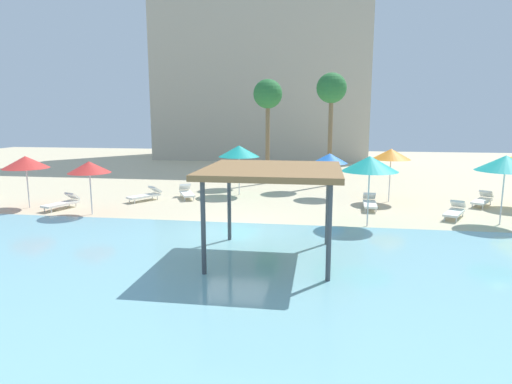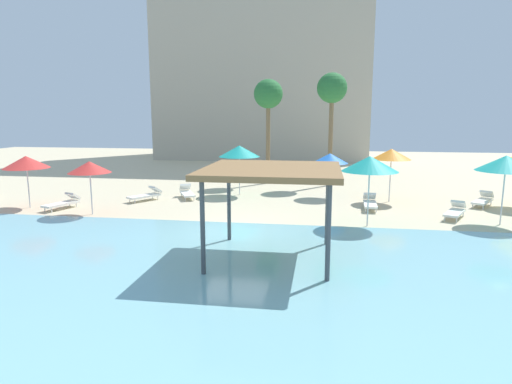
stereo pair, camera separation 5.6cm
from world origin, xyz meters
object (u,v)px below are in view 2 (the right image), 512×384
at_px(beach_umbrella_orange_6, 391,154).
at_px(lounge_chair_1, 64,202).
at_px(beach_umbrella_teal_5, 506,163).
at_px(palm_tree_0, 332,91).
at_px(beach_umbrella_red_2, 89,167).
at_px(lounge_chair_3, 455,211).
at_px(lounge_chair_6, 147,194).
at_px(palm_tree_1, 268,97).
at_px(lounge_chair_2, 187,192).
at_px(beach_umbrella_blue_4, 330,158).
at_px(beach_umbrella_teal_7, 239,151).
at_px(beach_umbrella_red_1, 26,162).
at_px(lounge_chair_0, 370,202).
at_px(beach_umbrella_teal_0, 370,164).
at_px(lounge_chair_4, 483,200).
at_px(shade_pavilion, 272,173).

distance_m(beach_umbrella_orange_6, lounge_chair_1, 16.84).
xyz_separation_m(beach_umbrella_teal_5, palm_tree_0, (-7.03, 9.33, 3.42)).
distance_m(beach_umbrella_red_2, lounge_chair_3, 16.70).
relative_size(lounge_chair_6, palm_tree_0, 0.27).
height_order(lounge_chair_3, palm_tree_1, palm_tree_1).
height_order(beach_umbrella_red_2, lounge_chair_2, beach_umbrella_red_2).
bearing_deg(beach_umbrella_blue_4, beach_umbrella_teal_7, 179.23).
bearing_deg(beach_umbrella_red_1, beach_umbrella_orange_6, 13.54).
height_order(beach_umbrella_blue_4, lounge_chair_1, beach_umbrella_blue_4).
xyz_separation_m(beach_umbrella_red_2, lounge_chair_1, (-2.04, 0.94, -1.88)).
height_order(beach_umbrella_teal_7, lounge_chair_0, beach_umbrella_teal_7).
relative_size(beach_umbrella_teal_0, palm_tree_1, 0.43).
xyz_separation_m(lounge_chair_2, lounge_chair_3, (13.37, -2.75, 0.00)).
bearing_deg(palm_tree_0, palm_tree_1, 175.68).
height_order(beach_umbrella_red_1, lounge_chair_1, beach_umbrella_red_1).
bearing_deg(lounge_chair_4, palm_tree_0, -92.51).
relative_size(lounge_chair_3, palm_tree_1, 0.29).
bearing_deg(beach_umbrella_teal_7, palm_tree_0, 39.01).
relative_size(lounge_chair_0, palm_tree_0, 0.27).
distance_m(beach_umbrella_teal_5, lounge_chair_6, 17.20).
distance_m(beach_umbrella_teal_5, palm_tree_1, 15.04).
relative_size(shade_pavilion, lounge_chair_6, 2.21).
bearing_deg(beach_umbrella_red_1, palm_tree_0, 32.02).
bearing_deg(beach_umbrella_blue_4, palm_tree_0, 89.15).
xyz_separation_m(beach_umbrella_teal_7, palm_tree_1, (1.08, 4.50, 3.19)).
relative_size(beach_umbrella_red_2, lounge_chair_1, 1.25).
distance_m(lounge_chair_1, palm_tree_0, 16.95).
relative_size(beach_umbrella_red_1, beach_umbrella_teal_5, 0.88).
relative_size(beach_umbrella_teal_7, palm_tree_0, 0.40).
bearing_deg(palm_tree_0, shade_pavilion, -97.56).
xyz_separation_m(beach_umbrella_blue_4, lounge_chair_2, (-7.82, -1.35, -1.87)).
distance_m(beach_umbrella_red_1, lounge_chair_0, 17.00).
bearing_deg(beach_umbrella_orange_6, beach_umbrella_red_1, -166.46).
xyz_separation_m(lounge_chair_6, palm_tree_0, (9.80, 6.64, 5.69)).
height_order(beach_umbrella_blue_4, lounge_chair_0, beach_umbrella_blue_4).
xyz_separation_m(beach_umbrella_orange_6, lounge_chair_6, (-12.90, -1.68, -2.20)).
bearing_deg(palm_tree_1, lounge_chair_0, -50.58).
bearing_deg(beach_umbrella_teal_0, palm_tree_1, 117.24).
bearing_deg(shade_pavilion, lounge_chair_1, 151.61).
bearing_deg(beach_umbrella_blue_4, lounge_chair_2, -170.22).
height_order(shade_pavilion, beach_umbrella_red_2, shade_pavilion).
bearing_deg(lounge_chair_4, beach_umbrella_teal_7, -62.69).
xyz_separation_m(beach_umbrella_blue_4, palm_tree_1, (-4.02, 4.57, 3.52)).
height_order(beach_umbrella_red_1, beach_umbrella_orange_6, beach_umbrella_orange_6).
xyz_separation_m(beach_umbrella_red_1, beach_umbrella_blue_4, (14.77, 5.02, -0.09)).
bearing_deg(beach_umbrella_red_1, beach_umbrella_teal_0, -4.11).
relative_size(beach_umbrella_teal_0, lounge_chair_1, 1.47).
xyz_separation_m(beach_umbrella_red_1, beach_umbrella_orange_6, (17.93, 4.32, 0.25)).
height_order(beach_umbrella_orange_6, lounge_chair_0, beach_umbrella_orange_6).
bearing_deg(lounge_chair_1, beach_umbrella_red_2, 83.42).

